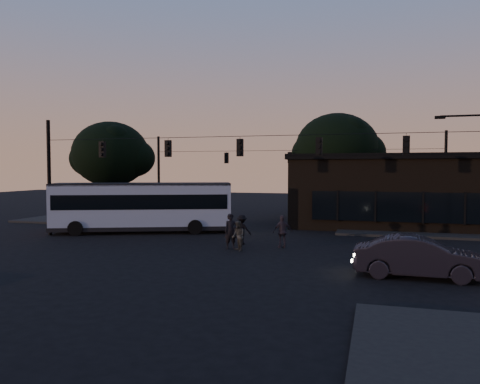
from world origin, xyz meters
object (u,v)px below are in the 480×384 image
(building, at_px, (396,190))
(pedestrian_b, at_px, (238,236))
(bus, at_px, (143,205))
(car, at_px, (419,257))
(pedestrian_a, at_px, (231,231))
(pedestrian_c, at_px, (282,232))
(pedestrian_d, at_px, (242,230))

(building, distance_m, pedestrian_b, 16.69)
(building, xyz_separation_m, bus, (-16.73, -9.17, -0.82))
(bus, xyz_separation_m, car, (16.94, -8.94, -1.06))
(building, bearing_deg, bus, -151.27)
(building, distance_m, pedestrian_a, 16.51)
(building, distance_m, bus, 19.10)
(building, relative_size, pedestrian_c, 8.55)
(pedestrian_a, bearing_deg, pedestrian_d, 58.24)
(pedestrian_c, bearing_deg, building, -144.04)
(building, xyz_separation_m, pedestrian_a, (-9.00, -13.73, -1.75))
(pedestrian_a, height_order, pedestrian_c, pedestrian_a)
(pedestrian_c, distance_m, pedestrian_d, 2.54)
(pedestrian_a, bearing_deg, pedestrian_c, -4.57)
(building, distance_m, pedestrian_d, 15.12)
(car, xyz_separation_m, pedestrian_b, (-8.63, 3.82, -0.03))
(building, height_order, pedestrian_a, building)
(pedestrian_d, bearing_deg, pedestrian_b, 106.29)
(building, relative_size, pedestrian_b, 9.66)
(pedestrian_c, height_order, pedestrian_d, pedestrian_c)
(bus, relative_size, pedestrian_a, 6.36)
(building, bearing_deg, pedestrian_b, -120.52)
(bus, distance_m, pedestrian_b, 9.82)
(building, xyz_separation_m, car, (0.21, -18.10, -1.88))
(car, xyz_separation_m, pedestrian_d, (-9.06, 5.98, 0.02))
(pedestrian_d, bearing_deg, pedestrian_a, 89.51)
(bus, distance_m, pedestrian_d, 8.49)
(bus, relative_size, pedestrian_b, 7.62)
(pedestrian_b, relative_size, pedestrian_d, 0.94)
(car, distance_m, pedestrian_c, 8.52)
(building, relative_size, pedestrian_a, 8.07)
(bus, height_order, car, bus)
(pedestrian_b, height_order, pedestrian_c, pedestrian_c)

